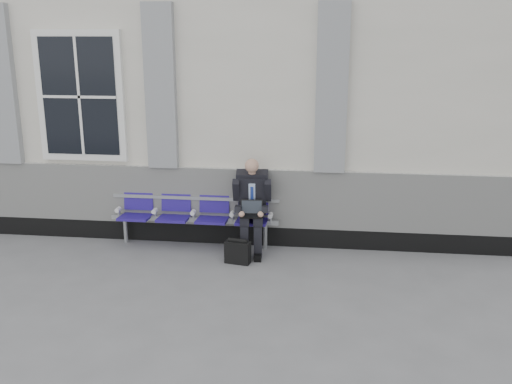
# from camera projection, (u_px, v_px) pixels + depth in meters

# --- Properties ---
(ground) EXTENTS (70.00, 70.00, 0.00)m
(ground) POSITION_uv_depth(u_px,v_px,m) (26.00, 272.00, 7.82)
(ground) COLOR slate
(ground) RESTS_ON ground
(station_building) EXTENTS (14.40, 4.40, 4.49)m
(station_building) POSITION_uv_depth(u_px,v_px,m) (107.00, 86.00, 10.55)
(station_building) COLOR silver
(station_building) RESTS_ON ground
(bench) EXTENTS (2.60, 0.47, 0.91)m
(bench) POSITION_uv_depth(u_px,v_px,m) (194.00, 211.00, 8.70)
(bench) COLOR #9EA0A3
(bench) RESTS_ON ground
(businessman) EXTENTS (0.59, 0.79, 1.42)m
(businessman) POSITION_uv_depth(u_px,v_px,m) (252.00, 202.00, 8.41)
(businessman) COLOR black
(businessman) RESTS_ON ground
(briefcase) EXTENTS (0.38, 0.22, 0.37)m
(briefcase) POSITION_uv_depth(u_px,v_px,m) (238.00, 252.00, 8.10)
(briefcase) COLOR black
(briefcase) RESTS_ON ground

